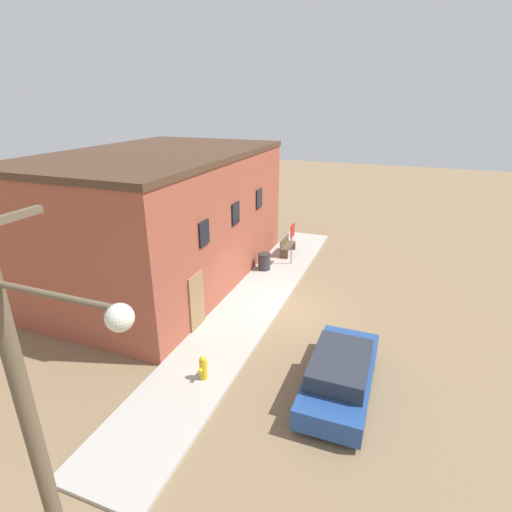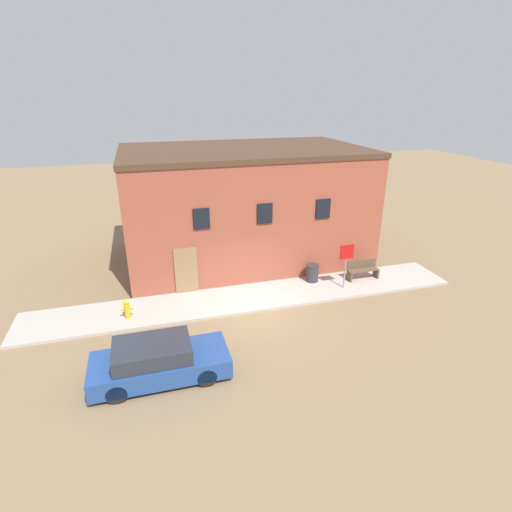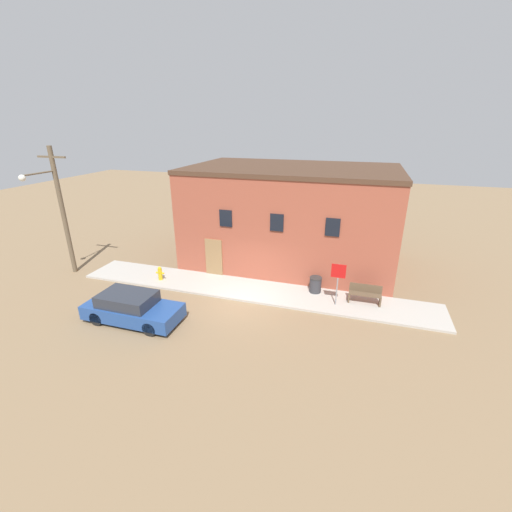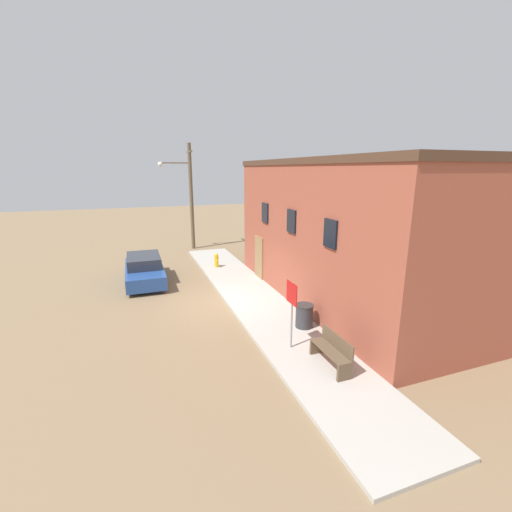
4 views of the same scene
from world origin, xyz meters
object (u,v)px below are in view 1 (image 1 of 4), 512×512
object	(u,v)px
bench	(287,246)
fire_hydrant	(203,368)
trash_bin	(264,261)
parked_car	(340,373)
stop_sign	(292,236)
utility_pole	(34,410)

from	to	relation	value
bench	fire_hydrant	bearing A→B (deg)	-176.46
trash_bin	parked_car	world-z (taller)	parked_car
stop_sign	fire_hydrant	bearing A→B (deg)	-179.82
fire_hydrant	utility_pole	distance (m)	6.54
fire_hydrant	trash_bin	world-z (taller)	trash_bin
stop_sign	trash_bin	xyz separation A→B (m)	(-1.12, 1.05, -1.05)
trash_bin	utility_pole	bearing A→B (deg)	-173.66
stop_sign	trash_bin	world-z (taller)	stop_sign
fire_hydrant	parked_car	xyz separation A→B (m)	(1.00, -3.87, 0.13)
parked_car	utility_pole	bearing A→B (deg)	152.67
bench	parked_car	xyz separation A→B (m)	(-9.79, -4.54, 0.07)
bench	parked_car	distance (m)	10.79
stop_sign	parked_car	bearing A→B (deg)	-155.33
trash_bin	parked_car	size ratio (longest dim) A/B	0.19
bench	parked_car	world-z (taller)	parked_car
stop_sign	parked_car	size ratio (longest dim) A/B	0.49
fire_hydrant	stop_sign	bearing A→B (deg)	0.18
fire_hydrant	bench	xyz separation A→B (m)	(10.79, 0.67, 0.06)
trash_bin	stop_sign	bearing A→B (deg)	-43.07
bench	utility_pole	world-z (taller)	utility_pole
fire_hydrant	bench	world-z (taller)	bench
parked_car	stop_sign	bearing A→B (deg)	24.67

